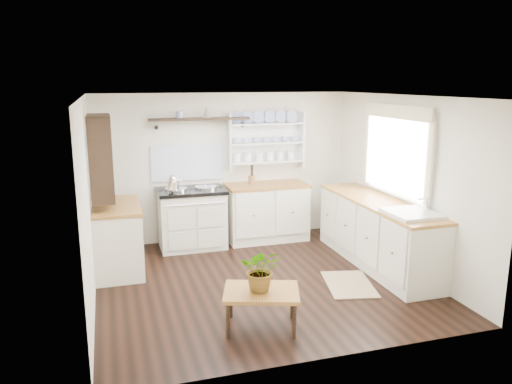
# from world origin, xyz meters

# --- Properties ---
(floor) EXTENTS (4.00, 3.80, 0.01)m
(floor) POSITION_xyz_m (0.00, 0.00, 0.00)
(floor) COLOR black
(floor) RESTS_ON ground
(wall_back) EXTENTS (4.00, 0.02, 2.30)m
(wall_back) POSITION_xyz_m (0.00, 1.90, 1.15)
(wall_back) COLOR beige
(wall_back) RESTS_ON ground
(wall_right) EXTENTS (0.02, 3.80, 2.30)m
(wall_right) POSITION_xyz_m (2.00, 0.00, 1.15)
(wall_right) COLOR beige
(wall_right) RESTS_ON ground
(wall_left) EXTENTS (0.02, 3.80, 2.30)m
(wall_left) POSITION_xyz_m (-2.00, 0.00, 1.15)
(wall_left) COLOR beige
(wall_left) RESTS_ON ground
(ceiling) EXTENTS (4.00, 3.80, 0.01)m
(ceiling) POSITION_xyz_m (0.00, 0.00, 2.30)
(ceiling) COLOR white
(ceiling) RESTS_ON wall_back
(window) EXTENTS (0.08, 1.55, 1.22)m
(window) POSITION_xyz_m (1.95, 0.15, 1.56)
(window) COLOR white
(window) RESTS_ON wall_right
(aga_cooker) EXTENTS (1.01, 0.70, 0.93)m
(aga_cooker) POSITION_xyz_m (-0.60, 1.57, 0.46)
(aga_cooker) COLOR beige
(aga_cooker) RESTS_ON floor
(back_cabinets) EXTENTS (1.27, 0.63, 0.90)m
(back_cabinets) POSITION_xyz_m (0.60, 1.60, 0.46)
(back_cabinets) COLOR beige
(back_cabinets) RESTS_ON floor
(right_cabinets) EXTENTS (0.62, 2.43, 0.90)m
(right_cabinets) POSITION_xyz_m (1.70, 0.10, 0.46)
(right_cabinets) COLOR beige
(right_cabinets) RESTS_ON floor
(belfast_sink) EXTENTS (0.55, 0.60, 0.45)m
(belfast_sink) POSITION_xyz_m (1.70, -0.65, 0.80)
(belfast_sink) COLOR white
(belfast_sink) RESTS_ON right_cabinets
(left_cabinets) EXTENTS (0.62, 1.13, 0.90)m
(left_cabinets) POSITION_xyz_m (-1.70, 0.90, 0.46)
(left_cabinets) COLOR beige
(left_cabinets) RESTS_ON floor
(plate_rack) EXTENTS (1.20, 0.22, 0.90)m
(plate_rack) POSITION_xyz_m (0.65, 1.86, 1.56)
(plate_rack) COLOR white
(plate_rack) RESTS_ON wall_back
(high_shelf) EXTENTS (1.50, 0.29, 0.16)m
(high_shelf) POSITION_xyz_m (-0.40, 1.78, 1.91)
(high_shelf) COLOR black
(high_shelf) RESTS_ON wall_back
(left_shelving) EXTENTS (0.28, 0.80, 1.05)m
(left_shelving) POSITION_xyz_m (-1.84, 0.90, 1.55)
(left_shelving) COLOR black
(left_shelving) RESTS_ON wall_left
(kettle) EXTENTS (0.18, 0.18, 0.22)m
(kettle) POSITION_xyz_m (-0.88, 1.45, 1.04)
(kettle) COLOR silver
(kettle) RESTS_ON aga_cooker
(utensil_crock) EXTENTS (0.10, 0.10, 0.12)m
(utensil_crock) POSITION_xyz_m (0.38, 1.68, 0.97)
(utensil_crock) COLOR brown
(utensil_crock) RESTS_ON back_cabinets
(center_table) EXTENTS (0.88, 0.74, 0.41)m
(center_table) POSITION_xyz_m (-0.36, -1.17, 0.36)
(center_table) COLOR brown
(center_table) RESTS_ON floor
(potted_plant) EXTENTS (0.50, 0.47, 0.45)m
(potted_plant) POSITION_xyz_m (-0.36, -1.17, 0.63)
(potted_plant) COLOR #3F7233
(potted_plant) RESTS_ON center_table
(floor_rug) EXTENTS (0.73, 0.95, 0.02)m
(floor_rug) POSITION_xyz_m (1.01, -0.44, 0.01)
(floor_rug) COLOR #8C7651
(floor_rug) RESTS_ON floor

